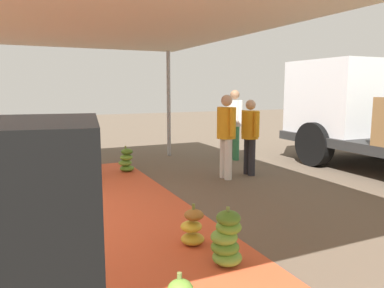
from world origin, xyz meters
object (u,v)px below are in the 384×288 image
banana_bunch_7 (126,161)px  banana_bunch_9 (193,228)px  banana_bunch_8 (13,167)px  banana_bunch_11 (90,170)px  banana_bunch_0 (20,178)px  banana_bunch_6 (227,239)px  worker_1 (226,130)px  worker_0 (250,131)px  worker_2 (234,119)px  banana_bunch_2 (1,221)px

banana_bunch_7 → banana_bunch_9: size_ratio=1.19×
banana_bunch_8 → banana_bunch_11: 1.58m
banana_bunch_0 → banana_bunch_7: bearing=105.6°
banana_bunch_6 → worker_1: bearing=150.1°
banana_bunch_6 → worker_0: 4.06m
banana_bunch_6 → banana_bunch_11: banana_bunch_6 is taller
worker_0 → worker_2: 1.67m
banana_bunch_11 → worker_1: (0.99, 2.44, 0.76)m
banana_bunch_0 → banana_bunch_2: (2.41, -0.21, 0.06)m
banana_bunch_0 → banana_bunch_7: 2.13m
banana_bunch_11 → worker_2: size_ratio=0.25×
banana_bunch_2 → banana_bunch_7: 3.73m
worker_0 → banana_bunch_9: bearing=-43.6°
worker_2 → banana_bunch_2: bearing=-57.4°
banana_bunch_6 → banana_bunch_7: size_ratio=1.07×
banana_bunch_0 → banana_bunch_11: 1.24m
banana_bunch_8 → worker_0: bearing=68.6°
banana_bunch_8 → worker_1: worker_1 is taller
banana_bunch_11 → worker_1: size_ratio=0.27×
banana_bunch_8 → banana_bunch_9: size_ratio=1.10×
banana_bunch_2 → banana_bunch_6: banana_bunch_6 is taller
worker_1 → banana_bunch_0: bearing=-102.5°
banana_bunch_0 → banana_bunch_7: banana_bunch_7 is taller
banana_bunch_8 → banana_bunch_6: bearing=22.0°
banana_bunch_7 → banana_bunch_6: bearing=-2.3°
banana_bunch_2 → worker_0: 4.82m
banana_bunch_2 → banana_bunch_11: 2.96m
banana_bunch_7 → banana_bunch_11: bearing=-64.6°
banana_bunch_6 → banana_bunch_9: bearing=-169.1°
banana_bunch_8 → banana_bunch_9: (4.36, 1.89, -0.03)m
banana_bunch_9 → banana_bunch_11: bearing=-171.5°
banana_bunch_9 → worker_1: size_ratio=0.28×
banana_bunch_8 → banana_bunch_2: bearing=-1.4°
banana_bunch_11 → banana_bunch_7: bearing=115.4°
banana_bunch_2 → banana_bunch_8: size_ratio=1.15×
banana_bunch_2 → banana_bunch_11: (-2.59, 1.44, -0.07)m
banana_bunch_8 → banana_bunch_9: bearing=23.4°
banana_bunch_9 → worker_2: bearing=143.6°
worker_2 → banana_bunch_0: bearing=-80.3°
banana_bunch_0 → banana_bunch_9: 3.80m
worker_2 → banana_bunch_8: bearing=-91.9°
banana_bunch_2 → banana_bunch_9: (0.96, 1.97, -0.06)m
worker_0 → worker_1: worker_1 is taller
banana_bunch_2 → worker_2: (-3.23, 5.06, 0.74)m
worker_1 → worker_0: bearing=97.5°
banana_bunch_9 → worker_1: worker_1 is taller
banana_bunch_9 → banana_bunch_11: banana_bunch_9 is taller
banana_bunch_0 → banana_bunch_11: (-0.18, 1.23, -0.01)m
banana_bunch_6 → banana_bunch_7: banana_bunch_6 is taller
banana_bunch_6 → banana_bunch_7: bearing=177.7°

